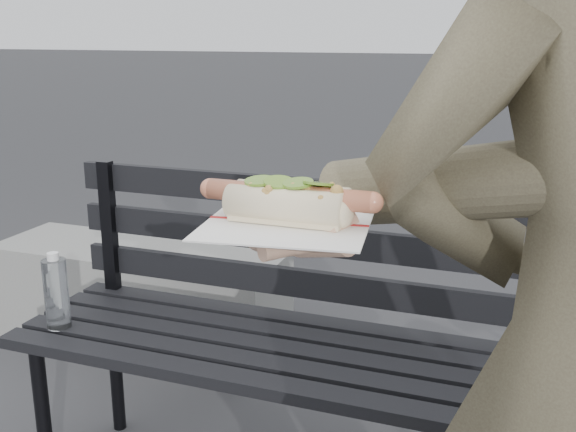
# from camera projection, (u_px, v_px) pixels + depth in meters

# --- Properties ---
(park_bench) EXTENTS (1.50, 0.44, 0.88)m
(park_bench) POSITION_uv_depth(u_px,v_px,m) (299.00, 320.00, 1.75)
(park_bench) COLOR black
(park_bench) RESTS_ON ground
(concrete_block) EXTENTS (1.20, 0.40, 0.40)m
(concrete_block) POSITION_uv_depth(u_px,v_px,m) (141.00, 295.00, 2.78)
(concrete_block) COLOR slate
(concrete_block) RESTS_ON ground
(held_hotdog) EXTENTS (0.62, 0.31, 0.20)m
(held_hotdog) POSITION_uv_depth(u_px,v_px,m) (459.00, 189.00, 0.78)
(held_hotdog) COLOR #473F2F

